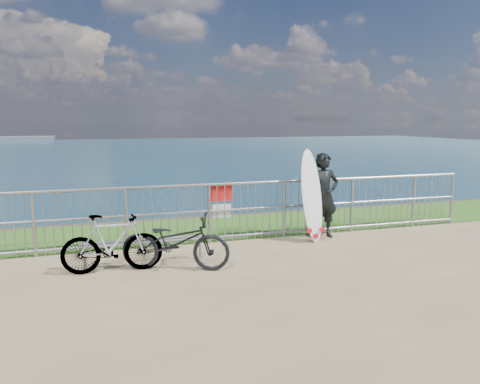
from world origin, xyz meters
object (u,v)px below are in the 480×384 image
object	(u,v)px
surfboard	(312,199)
bicycle_near	(176,242)
surfer	(324,196)
bicycle_far	(112,243)

from	to	relation	value
surfboard	bicycle_near	bearing A→B (deg)	-161.08
surfer	surfboard	world-z (taller)	surfboard
bicycle_near	bicycle_far	world-z (taller)	bicycle_far
surfer	surfboard	bearing A→B (deg)	-153.58
surfer	bicycle_far	size ratio (longest dim) A/B	1.11
bicycle_near	bicycle_far	xyz separation A→B (m)	(-0.93, 0.16, 0.01)
surfer	bicycle_far	distance (m)	4.15
surfboard	bicycle_far	xyz separation A→B (m)	(-3.68, -0.79, -0.36)
surfer	bicycle_near	world-z (taller)	surfer
surfer	bicycle_near	bearing A→B (deg)	-161.38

